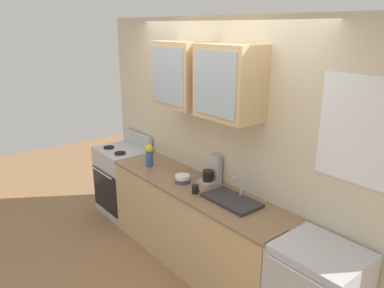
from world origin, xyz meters
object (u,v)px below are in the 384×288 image
(bowl_stack, at_px, (182,179))
(vase, at_px, (149,154))
(sink_faucet, at_px, (232,200))
(stove_range, at_px, (123,181))
(coffee_maker, at_px, (212,172))
(cup_near_sink, at_px, (195,189))

(bowl_stack, relative_size, vase, 0.64)
(sink_faucet, bearing_deg, stove_range, -178.86)
(stove_range, distance_m, coffee_maker, 1.66)
(vase, relative_size, coffee_maker, 0.89)
(vase, height_order, coffee_maker, coffee_maker)
(sink_faucet, xyz_separation_m, coffee_maker, (-0.46, 0.16, 0.09))
(cup_near_sink, bearing_deg, stove_range, 176.34)
(sink_faucet, relative_size, coffee_maker, 1.87)
(sink_faucet, relative_size, bowl_stack, 3.25)
(stove_range, relative_size, vase, 4.17)
(vase, xyz_separation_m, coffee_maker, (0.80, 0.24, -0.03))
(stove_range, relative_size, sink_faucet, 2.00)
(bowl_stack, distance_m, vase, 0.62)
(bowl_stack, xyz_separation_m, cup_near_sink, (0.29, -0.07, 0.01))
(sink_faucet, height_order, coffee_maker, coffee_maker)
(sink_faucet, distance_m, cup_near_sink, 0.38)
(bowl_stack, relative_size, cup_near_sink, 1.64)
(stove_range, relative_size, bowl_stack, 6.50)
(vase, height_order, cup_near_sink, vase)
(sink_faucet, bearing_deg, vase, -176.17)
(cup_near_sink, height_order, coffee_maker, coffee_maker)
(coffee_maker, bearing_deg, vase, -163.22)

